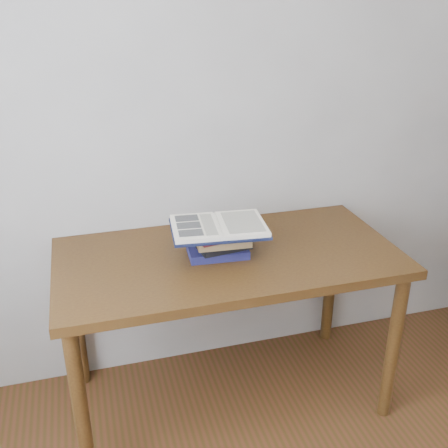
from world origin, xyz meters
name	(u,v)px	position (x,y,z in m)	size (l,w,h in m)	color
desk	(228,273)	(-0.03, 1.38, 0.69)	(1.46, 0.73, 0.78)	#4A3012
book_stack	(220,242)	(-0.06, 1.38, 0.84)	(0.27, 0.20, 0.12)	#171746
open_book	(219,227)	(-0.07, 1.37, 0.92)	(0.42, 0.31, 0.03)	black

